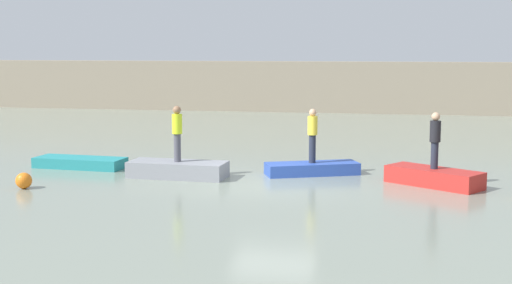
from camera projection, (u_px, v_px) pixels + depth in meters
The scene contains 10 objects.
ground_plane at pixel (273, 186), 21.35m from camera, with size 120.00×120.00×0.00m, color gray.
embankment_wall at pixel (339, 87), 44.93m from camera, with size 80.00×1.20×3.20m, color gray.
rowboat_teal at pixel (80, 163), 24.49m from camera, with size 3.11×1.09×0.35m, color teal.
rowboat_grey at pixel (178, 169), 22.66m from camera, with size 3.10×1.17×0.51m, color gray.
rowboat_blue at pixel (312, 169), 23.18m from camera, with size 3.00×0.97×0.39m, color #2B4CAD.
rowboat_red at pixel (434, 177), 21.31m from camera, with size 2.87×1.04×0.51m, color red.
person_yellow_shirt at pixel (312, 133), 23.02m from camera, with size 0.32×0.32×1.76m.
person_hiviz_shirt at pixel (177, 130), 22.50m from camera, with size 0.32×0.32×1.77m.
person_dark_shirt at pixel (435, 137), 21.15m from camera, with size 0.32×0.32×1.69m.
mooring_buoy at pixel (24, 181), 20.86m from camera, with size 0.48×0.48×0.48m, color orange.
Camera 1 is at (3.52, -20.70, 4.12)m, focal length 50.13 mm.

